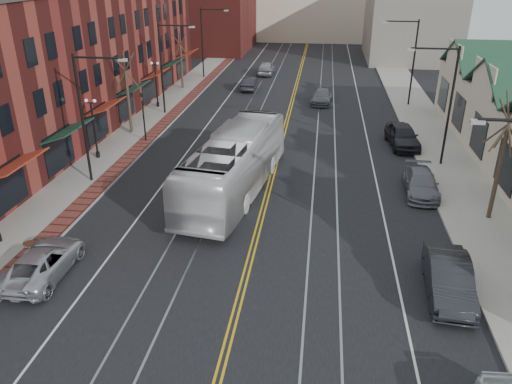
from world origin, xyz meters
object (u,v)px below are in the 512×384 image
(parked_suv, at_px, (43,262))
(parked_car_b, at_px, (449,279))
(transit_bus, at_px, (235,164))
(parked_car_d, at_px, (403,136))
(parked_car_c, at_px, (421,183))

(parked_suv, relative_size, parked_car_b, 1.01)
(transit_bus, distance_m, parked_suv, 12.32)
(transit_bus, xyz_separation_m, parked_car_b, (10.77, -9.13, -1.07))
(transit_bus, xyz_separation_m, parked_suv, (-7.07, -10.02, -1.18))
(parked_suv, bearing_deg, parked_car_d, -133.45)
(transit_bus, bearing_deg, parked_suv, 62.76)
(parked_car_c, height_order, parked_car_d, parked_car_d)
(parked_car_b, bearing_deg, parked_car_d, 92.24)
(parked_suv, relative_size, parked_car_d, 0.99)
(parked_car_b, distance_m, parked_car_d, 19.17)
(parked_car_c, distance_m, parked_car_d, 8.73)
(parked_suv, bearing_deg, transit_bus, -126.13)
(transit_bus, xyz_separation_m, parked_car_c, (11.32, 1.31, -1.19))
(parked_suv, xyz_separation_m, parked_car_b, (17.84, 0.89, 0.12))
(parked_suv, height_order, parked_car_d, parked_car_d)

